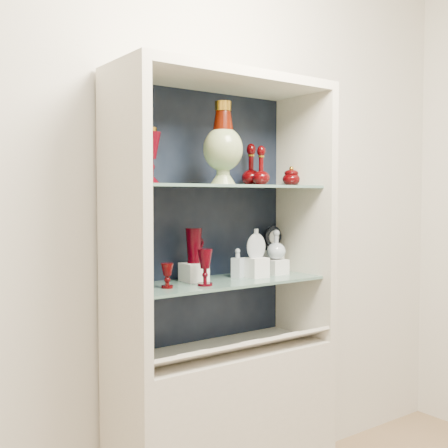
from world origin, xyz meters
TOP-DOWN VIEW (x-y plane):
  - wall_back at (0.00, 1.75)m, footprint 3.50×0.02m
  - cabinet_base at (0.00, 1.53)m, footprint 1.00×0.40m
  - cabinet_back_panel at (0.00, 1.72)m, footprint 0.98×0.02m
  - cabinet_side_left at (-0.48, 1.53)m, footprint 0.04×0.40m
  - cabinet_side_right at (0.48, 1.53)m, footprint 0.04×0.40m
  - cabinet_top_cap at (0.00, 1.53)m, footprint 1.00×0.40m
  - shelf_lower at (0.00, 1.55)m, footprint 0.92×0.34m
  - shelf_upper at (0.00, 1.55)m, footprint 0.92×0.34m
  - label_ledge at (0.00, 1.42)m, footprint 0.92×0.17m
  - label_card_0 at (-0.27, 1.42)m, footprint 0.10×0.06m
  - label_card_1 at (0.26, 1.42)m, footprint 0.10×0.06m
  - label_card_2 at (0.03, 1.42)m, footprint 0.10×0.06m
  - label_card_3 at (-0.23, 1.42)m, footprint 0.10×0.06m
  - pedestal_lamp_left at (-0.44, 1.48)m, footprint 0.14×0.14m
  - pedestal_lamp_right at (-0.36, 1.53)m, footprint 0.11×0.11m
  - enamel_urn at (-0.03, 1.49)m, footprint 0.17×0.17m
  - ruby_decanter_a at (0.22, 1.55)m, footprint 0.10×0.10m
  - ruby_decanter_b at (0.24, 1.64)m, footprint 0.10×0.10m
  - lidded_bowl at (0.44, 1.58)m, footprint 0.09×0.09m
  - cobalt_goblet at (-0.44, 1.60)m, footprint 0.10×0.10m
  - ruby_goblet_tall at (-0.14, 1.48)m, footprint 0.06×0.06m
  - ruby_goblet_small at (-0.30, 1.51)m, footprint 0.06×0.06m
  - riser_ruby_pitcher at (-0.11, 1.60)m, footprint 0.10×0.10m
  - ruby_pitcher at (-0.11, 1.60)m, footprint 0.13×0.10m
  - clear_square_bottle at (0.11, 1.58)m, footprint 0.06×0.06m
  - riser_flat_flask at (0.19, 1.54)m, footprint 0.09×0.09m
  - flat_flask at (0.19, 1.54)m, footprint 0.10×0.05m
  - riser_clear_round_decanter at (0.33, 1.56)m, footprint 0.09×0.09m
  - clear_round_decanter at (0.33, 1.56)m, footprint 0.10×0.10m
  - riser_cameo_medallion at (0.40, 1.66)m, footprint 0.08×0.08m
  - cameo_medallion at (0.40, 1.66)m, footprint 0.11×0.04m

SIDE VIEW (x-z plane):
  - cabinet_base at x=0.00m, z-range 0.00..0.75m
  - label_ledge at x=0.00m, z-range 0.74..0.82m
  - label_card_0 at x=-0.27m, z-range 0.78..0.81m
  - label_card_1 at x=0.26m, z-range 0.78..0.81m
  - label_card_2 at x=0.03m, z-range 0.78..0.81m
  - label_card_3 at x=-0.23m, z-range 0.78..0.81m
  - shelf_lower at x=0.00m, z-range 1.04..1.05m
  - riser_clear_round_decanter at x=0.33m, z-range 1.05..1.12m
  - riser_ruby_pitcher at x=-0.11m, z-range 1.05..1.13m
  - riser_flat_flask at x=0.19m, z-range 1.05..1.14m
  - riser_cameo_medallion at x=0.40m, z-range 1.05..1.15m
  - ruby_goblet_small at x=-0.30m, z-range 1.05..1.15m
  - clear_square_bottle at x=0.11m, z-range 1.05..1.18m
  - ruby_goblet_tall at x=-0.14m, z-range 1.05..1.20m
  - cobalt_goblet at x=-0.44m, z-range 1.05..1.25m
  - clear_round_decanter at x=0.33m, z-range 1.12..1.26m
  - ruby_pitcher at x=-0.11m, z-range 1.13..1.28m
  - flat_flask at x=0.19m, z-range 1.14..1.28m
  - cameo_medallion at x=0.40m, z-range 1.15..1.28m
  - cabinet_back_panel at x=0.00m, z-range 0.75..1.90m
  - cabinet_side_left at x=-0.48m, z-range 0.75..1.90m
  - cabinet_side_right at x=0.48m, z-range 0.75..1.90m
  - wall_back at x=0.00m, z-range 0.00..2.80m
  - shelf_upper at x=0.00m, z-range 1.46..1.47m
  - lidded_bowl at x=0.44m, z-range 1.47..1.57m
  - ruby_decanter_a at x=0.22m, z-range 1.47..1.67m
  - ruby_decanter_b at x=0.24m, z-range 1.47..1.68m
  - pedestal_lamp_right at x=-0.36m, z-range 1.47..1.69m
  - pedestal_lamp_left at x=-0.44m, z-range 1.47..1.74m
  - enamel_urn at x=-0.03m, z-range 1.47..1.82m
  - cabinet_top_cap at x=0.00m, z-range 1.90..1.94m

